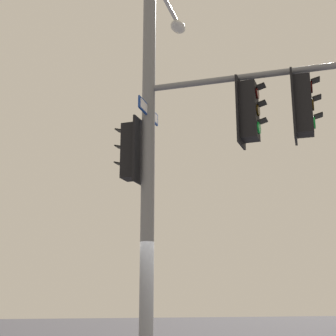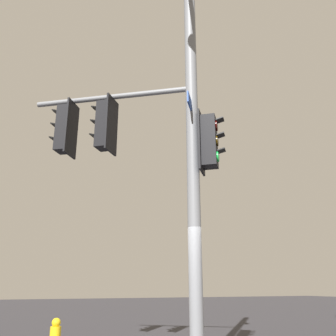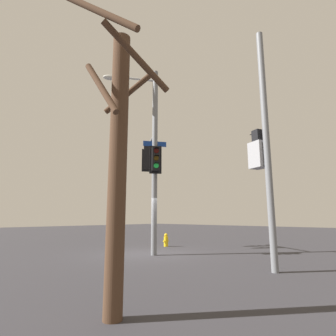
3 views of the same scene
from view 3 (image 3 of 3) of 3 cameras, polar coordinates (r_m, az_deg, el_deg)
name	(u,v)px [view 3 (image 3 of 3)]	position (r m, az deg, el deg)	size (l,w,h in m)	color
ground_plane	(148,254)	(12.88, -4.31, -17.67)	(80.00, 80.00, 0.00)	#313034
main_signal_pole_assembly	(150,153)	(13.36, -3.74, 3.11)	(4.31, 3.68, 8.75)	slate
secondary_pole_assembly	(263,148)	(9.56, 19.38, 4.11)	(0.61, 0.81, 8.07)	slate
fire_hydrant	(166,240)	(15.95, -0.43, -15.02)	(0.38, 0.24, 0.73)	yellow
bare_tree_behind_pole	(117,152)	(4.92, -10.68, 3.40)	(1.88, 1.86, 5.75)	#4C3424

